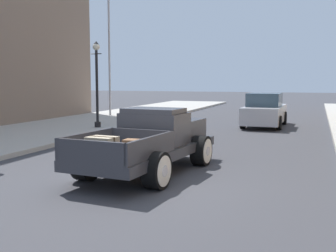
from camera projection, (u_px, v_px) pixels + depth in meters
ground_plane at (127, 184)px, 9.17m from camera, size 140.00×140.00×0.00m
hotrod_truck_gunmetal at (153, 141)px, 10.47m from camera, size 2.47×5.04×1.58m
car_background_silver at (265, 111)px, 20.35m from camera, size 1.92×4.33×1.65m
street_lamp_far at (97, 78)px, 18.58m from camera, size 0.50×0.32×3.85m
flagpole at (112, 20)px, 24.34m from camera, size 1.74×0.16×9.16m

